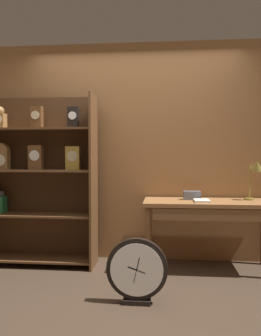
# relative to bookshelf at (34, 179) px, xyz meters

# --- Properties ---
(ground_plane) EXTENTS (10.00, 10.00, 0.00)m
(ground_plane) POSITION_rel_bookshelf_xyz_m (1.14, -1.01, -0.98)
(ground_plane) COLOR #3D2D21
(back_wood_panel) EXTENTS (4.80, 0.05, 2.60)m
(back_wood_panel) POSITION_rel_bookshelf_xyz_m (1.14, 0.33, 0.32)
(back_wood_panel) COLOR brown
(back_wood_panel) RESTS_ON ground
(bookshelf) EXTENTS (1.34, 0.39, 1.94)m
(bookshelf) POSITION_rel_bookshelf_xyz_m (0.00, 0.00, 0.00)
(bookshelf) COLOR brown
(bookshelf) RESTS_ON ground
(workbench) EXTENTS (1.41, 0.58, 0.76)m
(workbench) POSITION_rel_bookshelf_xyz_m (1.97, -0.04, -0.31)
(workbench) COLOR brown
(workbench) RESTS_ON ground
(desk_lamp) EXTENTS (0.18, 0.19, 0.47)m
(desk_lamp) POSITION_rel_bookshelf_xyz_m (2.48, 0.06, 0.11)
(desk_lamp) COLOR olive
(desk_lamp) RESTS_ON workbench
(toolbox_small) EXTENTS (0.19, 0.10, 0.10)m
(toolbox_small) POSITION_rel_bookshelf_xyz_m (1.80, 0.06, -0.17)
(toolbox_small) COLOR #595960
(toolbox_small) RESTS_ON workbench
(open_repair_manual) EXTENTS (0.17, 0.22, 0.02)m
(open_repair_manual) POSITION_rel_bookshelf_xyz_m (1.89, -0.12, -0.21)
(open_repair_manual) COLOR silver
(open_repair_manual) RESTS_ON workbench
(round_clock_large) EXTENTS (0.52, 0.11, 0.56)m
(round_clock_large) POSITION_rel_bookshelf_xyz_m (1.26, -0.97, -0.70)
(round_clock_large) COLOR black
(round_clock_large) RESTS_ON ground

